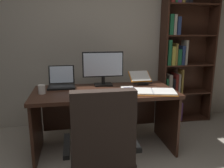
{
  "coord_description": "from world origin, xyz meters",
  "views": [
    {
      "loc": [
        -0.31,
        -1.32,
        1.42
      ],
      "look_at": [
        0.14,
        1.15,
        0.84
      ],
      "focal_mm": 36.06,
      "sensor_mm": 36.0,
      "label": 1
    }
  ],
  "objects_px": {
    "laptop": "(62,83)",
    "computer_mouse": "(81,93)",
    "desk": "(104,105)",
    "notepad": "(128,88)",
    "office_chair": "(102,157)",
    "bookshelf": "(181,51)",
    "reading_stand_with_book": "(140,77)",
    "keyboard": "(108,93)",
    "pen": "(129,88)",
    "open_binder": "(153,92)",
    "coffee_mug": "(42,89)",
    "monitor": "(103,68)"
  },
  "relations": [
    {
      "from": "keyboard",
      "to": "open_binder",
      "type": "bearing_deg",
      "value": -5.75
    },
    {
      "from": "bookshelf",
      "to": "reading_stand_with_book",
      "type": "xyz_separation_m",
      "value": [
        -0.79,
        -0.44,
        -0.3
      ]
    },
    {
      "from": "laptop",
      "to": "office_chair",
      "type": "bearing_deg",
      "value": -73.16
    },
    {
      "from": "office_chair",
      "to": "open_binder",
      "type": "bearing_deg",
      "value": 45.57
    },
    {
      "from": "monitor",
      "to": "laptop",
      "type": "distance_m",
      "value": 0.54
    },
    {
      "from": "notepad",
      "to": "pen",
      "type": "xyz_separation_m",
      "value": [
        0.02,
        0.0,
        0.01
      ]
    },
    {
      "from": "notepad",
      "to": "desk",
      "type": "bearing_deg",
      "value": 168.11
    },
    {
      "from": "notepad",
      "to": "coffee_mug",
      "type": "distance_m",
      "value": 0.99
    },
    {
      "from": "pen",
      "to": "computer_mouse",
      "type": "bearing_deg",
      "value": -163.86
    },
    {
      "from": "open_binder",
      "to": "coffee_mug",
      "type": "relative_size",
      "value": 5.83
    },
    {
      "from": "keyboard",
      "to": "pen",
      "type": "distance_m",
      "value": 0.33
    },
    {
      "from": "laptop",
      "to": "notepad",
      "type": "bearing_deg",
      "value": -17.16
    },
    {
      "from": "open_binder",
      "to": "computer_mouse",
      "type": "bearing_deg",
      "value": -169.45
    },
    {
      "from": "desk",
      "to": "notepad",
      "type": "bearing_deg",
      "value": -11.89
    },
    {
      "from": "desk",
      "to": "reading_stand_with_book",
      "type": "distance_m",
      "value": 0.64
    },
    {
      "from": "pen",
      "to": "bookshelf",
      "type": "bearing_deg",
      "value": 35.7
    },
    {
      "from": "open_binder",
      "to": "pen",
      "type": "relative_size",
      "value": 4.1
    },
    {
      "from": "notepad",
      "to": "coffee_mug",
      "type": "relative_size",
      "value": 2.13
    },
    {
      "from": "computer_mouse",
      "to": "bookshelf",
      "type": "bearing_deg",
      "value": 29.34
    },
    {
      "from": "desk",
      "to": "pen",
      "type": "xyz_separation_m",
      "value": [
        0.3,
        -0.06,
        0.22
      ]
    },
    {
      "from": "desk",
      "to": "computer_mouse",
      "type": "xyz_separation_m",
      "value": [
        -0.28,
        -0.23,
        0.23
      ]
    },
    {
      "from": "monitor",
      "to": "laptop",
      "type": "xyz_separation_m",
      "value": [
        -0.52,
        0.01,
        -0.17
      ]
    },
    {
      "from": "desk",
      "to": "keyboard",
      "type": "bearing_deg",
      "value": -84.61
    },
    {
      "from": "desk",
      "to": "open_binder",
      "type": "bearing_deg",
      "value": -28.23
    },
    {
      "from": "computer_mouse",
      "to": "reading_stand_with_book",
      "type": "xyz_separation_m",
      "value": [
        0.81,
        0.46,
        0.05
      ]
    },
    {
      "from": "bookshelf",
      "to": "reading_stand_with_book",
      "type": "height_order",
      "value": "bookshelf"
    },
    {
      "from": "keyboard",
      "to": "reading_stand_with_book",
      "type": "relative_size",
      "value": 1.51
    },
    {
      "from": "keyboard",
      "to": "notepad",
      "type": "distance_m",
      "value": 0.31
    },
    {
      "from": "bookshelf",
      "to": "laptop",
      "type": "height_order",
      "value": "bookshelf"
    },
    {
      "from": "monitor",
      "to": "laptop",
      "type": "relative_size",
      "value": 1.61
    },
    {
      "from": "computer_mouse",
      "to": "keyboard",
      "type": "bearing_deg",
      "value": 0.0
    },
    {
      "from": "laptop",
      "to": "computer_mouse",
      "type": "bearing_deg",
      "value": -61.89
    },
    {
      "from": "desk",
      "to": "bookshelf",
      "type": "xyz_separation_m",
      "value": [
        1.32,
        0.67,
        0.57
      ]
    },
    {
      "from": "office_chair",
      "to": "computer_mouse",
      "type": "height_order",
      "value": "office_chair"
    },
    {
      "from": "reading_stand_with_book",
      "to": "pen",
      "type": "relative_size",
      "value": 1.98
    },
    {
      "from": "laptop",
      "to": "bookshelf",
      "type": "bearing_deg",
      "value": 15.04
    },
    {
      "from": "desk",
      "to": "computer_mouse",
      "type": "height_order",
      "value": "computer_mouse"
    },
    {
      "from": "laptop",
      "to": "open_binder",
      "type": "bearing_deg",
      "value": -24.35
    },
    {
      "from": "desk",
      "to": "laptop",
      "type": "height_order",
      "value": "laptop"
    },
    {
      "from": "open_binder",
      "to": "desk",
      "type": "bearing_deg",
      "value": 165.91
    },
    {
      "from": "coffee_mug",
      "to": "keyboard",
      "type": "bearing_deg",
      "value": -9.99
    },
    {
      "from": "keyboard",
      "to": "pen",
      "type": "xyz_separation_m",
      "value": [
        0.28,
        0.17,
        0.0
      ]
    },
    {
      "from": "office_chair",
      "to": "laptop",
      "type": "relative_size",
      "value": 3.18
    },
    {
      "from": "monitor",
      "to": "keyboard",
      "type": "height_order",
      "value": "monitor"
    },
    {
      "from": "office_chair",
      "to": "notepad",
      "type": "relative_size",
      "value": 4.85
    },
    {
      "from": "computer_mouse",
      "to": "notepad",
      "type": "xyz_separation_m",
      "value": [
        0.56,
        0.17,
        -0.02
      ]
    },
    {
      "from": "desk",
      "to": "laptop",
      "type": "bearing_deg",
      "value": 159.96
    },
    {
      "from": "laptop",
      "to": "reading_stand_with_book",
      "type": "relative_size",
      "value": 1.15
    },
    {
      "from": "reading_stand_with_book",
      "to": "notepad",
      "type": "height_order",
      "value": "reading_stand_with_book"
    },
    {
      "from": "monitor",
      "to": "laptop",
      "type": "height_order",
      "value": "monitor"
    }
  ]
}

